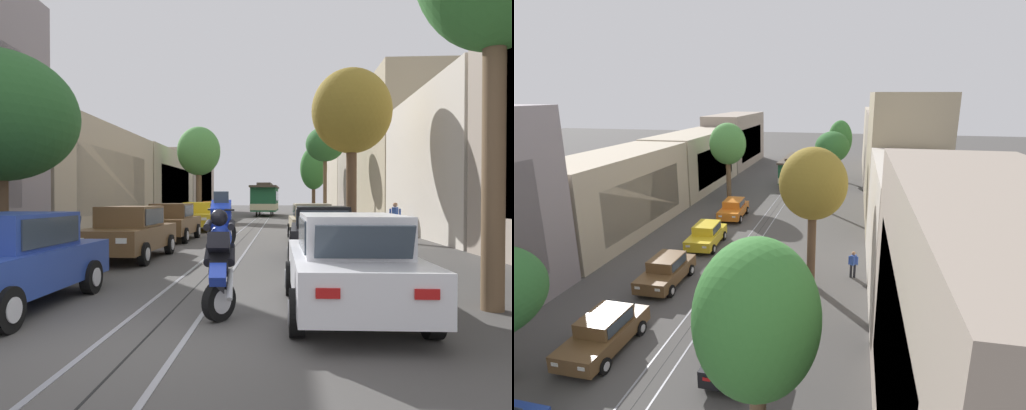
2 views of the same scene
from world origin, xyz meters
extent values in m
plane|color=#4C4947|center=(0.00, 25.18, 0.00)|extent=(160.00, 160.00, 0.00)
cube|color=gray|center=(-0.53, 29.47, 0.01)|extent=(0.08, 70.94, 0.01)
cube|color=gray|center=(0.53, 29.47, 0.01)|extent=(0.08, 70.94, 0.01)
cube|color=black|center=(0.00, 29.47, 0.00)|extent=(0.03, 70.94, 0.01)
cube|color=#BCAD93|center=(-10.48, 21.60, 3.03)|extent=(4.96, 15.44, 6.07)
cube|color=#2D3842|center=(-8.02, 21.60, 2.73)|extent=(0.04, 11.02, 3.64)
cube|color=#BCAD93|center=(-10.53, 37.34, 3.07)|extent=(5.07, 15.44, 6.15)
cube|color=#2D3842|center=(-8.02, 37.34, 2.77)|extent=(0.04, 11.02, 3.69)
cube|color=gray|center=(-10.45, 53.08, 3.69)|extent=(4.91, 15.44, 7.38)
cube|color=#2D3842|center=(-8.02, 53.08, 3.32)|extent=(0.04, 11.02, 4.43)
cube|color=gray|center=(10.21, 4.29, 4.19)|extent=(4.42, 12.29, 8.38)
cube|color=#2D3842|center=(8.02, 4.29, 3.77)|extent=(0.04, 8.81, 5.03)
cube|color=beige|center=(10.36, 16.88, 3.40)|extent=(4.72, 12.29, 6.80)
cube|color=#2D3842|center=(8.02, 16.88, 3.06)|extent=(0.04, 8.81, 4.08)
cube|color=tan|center=(10.65, 29.47, 5.20)|extent=(5.30, 12.29, 10.39)
cube|color=#2D3842|center=(8.02, 29.47, 4.68)|extent=(0.04, 8.81, 6.24)
cube|color=gray|center=(10.45, 42.06, 4.14)|extent=(4.90, 12.29, 8.27)
cube|color=#2D3842|center=(8.02, 42.06, 3.72)|extent=(0.04, 8.81, 4.96)
cube|color=#BCAD93|center=(10.28, 54.65, 4.13)|extent=(4.55, 12.29, 8.27)
cube|color=#2D3842|center=(8.02, 54.65, 3.72)|extent=(0.04, 8.81, 4.96)
cube|color=#B21414|center=(-2.17, 3.82, 0.75)|extent=(0.28, 0.05, 0.12)
cube|color=brown|center=(-2.80, 7.99, 0.65)|extent=(1.88, 4.33, 0.66)
cube|color=brown|center=(-2.79, 8.14, 1.28)|extent=(1.51, 2.09, 0.60)
cube|color=#2D3842|center=(-2.81, 7.31, 1.26)|extent=(1.34, 0.25, 0.47)
cube|color=#2D3842|center=(-2.77, 9.33, 1.26)|extent=(1.30, 0.22, 0.45)
cube|color=#2D3842|center=(-2.05, 8.13, 1.28)|extent=(0.06, 1.81, 0.47)
cube|color=#2D3842|center=(-3.54, 8.16, 1.28)|extent=(0.06, 1.81, 0.47)
cube|color=white|center=(-2.28, 5.82, 0.75)|extent=(0.28, 0.05, 0.14)
cube|color=#B21414|center=(-2.20, 10.14, 0.75)|extent=(0.28, 0.05, 0.12)
cube|color=white|center=(-3.39, 5.84, 0.75)|extent=(0.28, 0.05, 0.14)
cube|color=#B21414|center=(-3.31, 10.16, 0.75)|extent=(0.28, 0.05, 0.12)
cylinder|color=black|center=(-1.94, 6.65, 0.32)|extent=(0.21, 0.64, 0.64)
cylinder|color=silver|center=(-1.83, 6.64, 0.32)|extent=(0.03, 0.35, 0.35)
cylinder|color=black|center=(-3.70, 6.68, 0.32)|extent=(0.21, 0.64, 0.64)
cylinder|color=silver|center=(-3.81, 6.68, 0.32)|extent=(0.03, 0.35, 0.35)
cylinder|color=black|center=(-1.89, 9.31, 0.32)|extent=(0.21, 0.64, 0.64)
cylinder|color=silver|center=(-1.78, 9.31, 0.32)|extent=(0.03, 0.35, 0.35)
cylinder|color=black|center=(-3.65, 9.34, 0.32)|extent=(0.21, 0.64, 0.64)
cylinder|color=silver|center=(-3.76, 9.35, 0.32)|extent=(0.03, 0.35, 0.35)
cube|color=brown|center=(-2.99, 14.16, 0.65)|extent=(1.80, 4.30, 0.66)
cube|color=brown|center=(-2.99, 14.31, 1.28)|extent=(1.48, 2.07, 0.60)
cube|color=#2D3842|center=(-2.99, 13.48, 1.26)|extent=(1.33, 0.22, 0.47)
cube|color=#2D3842|center=(-2.99, 15.50, 1.26)|extent=(1.30, 0.20, 0.45)
cube|color=#2D3842|center=(-2.25, 14.31, 1.28)|extent=(0.03, 1.81, 0.47)
cube|color=#2D3842|center=(-3.74, 14.31, 1.28)|extent=(0.03, 1.81, 0.47)
cube|color=white|center=(-2.43, 12.00, 0.75)|extent=(0.28, 0.04, 0.14)
cube|color=#B21414|center=(-2.44, 16.32, 0.75)|extent=(0.28, 0.04, 0.12)
cube|color=white|center=(-3.55, 12.00, 0.75)|extent=(0.28, 0.04, 0.14)
cube|color=#B21414|center=(-3.55, 16.32, 0.75)|extent=(0.28, 0.04, 0.12)
cylinder|color=black|center=(-2.11, 12.83, 0.32)|extent=(0.20, 0.64, 0.64)
cylinder|color=silver|center=(-2.00, 12.83, 0.32)|extent=(0.02, 0.35, 0.35)
cylinder|color=black|center=(-3.87, 12.83, 0.32)|extent=(0.20, 0.64, 0.64)
cylinder|color=silver|center=(-3.98, 12.83, 0.32)|extent=(0.02, 0.35, 0.35)
cylinder|color=black|center=(-2.11, 15.50, 0.32)|extent=(0.20, 0.64, 0.64)
cylinder|color=silver|center=(-2.00, 15.50, 0.32)|extent=(0.02, 0.35, 0.35)
cylinder|color=black|center=(-3.87, 15.50, 0.32)|extent=(0.20, 0.64, 0.64)
cylinder|color=silver|center=(-3.98, 15.50, 0.32)|extent=(0.02, 0.35, 0.35)
cube|color=gold|center=(-2.89, 20.21, 0.65)|extent=(1.99, 4.38, 0.66)
cube|color=gold|center=(-2.90, 20.36, 1.28)|extent=(1.57, 2.13, 0.60)
cube|color=#2D3842|center=(-2.86, 19.52, 1.26)|extent=(1.34, 0.28, 0.47)
cube|color=#2D3842|center=(-2.95, 21.54, 1.26)|extent=(1.30, 0.26, 0.45)
cube|color=#2D3842|center=(-2.15, 20.39, 1.28)|extent=(0.11, 1.81, 0.47)
cube|color=#2D3842|center=(-3.65, 20.33, 1.28)|extent=(0.11, 1.81, 0.47)
cube|color=white|center=(-2.24, 18.08, 0.75)|extent=(0.28, 0.05, 0.14)
cube|color=#B21414|center=(-2.43, 22.39, 0.75)|extent=(0.28, 0.05, 0.12)
cube|color=white|center=(-3.35, 18.03, 0.75)|extent=(0.28, 0.05, 0.14)
cube|color=#B21414|center=(-3.55, 22.34, 0.75)|extent=(0.28, 0.05, 0.12)
cylinder|color=black|center=(-1.95, 18.92, 0.32)|extent=(0.23, 0.65, 0.64)
cylinder|color=silver|center=(-1.84, 18.92, 0.32)|extent=(0.04, 0.35, 0.35)
cylinder|color=black|center=(-3.71, 18.84, 0.32)|extent=(0.23, 0.65, 0.64)
cylinder|color=silver|center=(-3.82, 18.84, 0.32)|extent=(0.04, 0.35, 0.35)
cylinder|color=black|center=(-2.07, 21.58, 0.32)|extent=(0.23, 0.65, 0.64)
cylinder|color=silver|center=(-1.96, 21.59, 0.32)|extent=(0.04, 0.35, 0.35)
cylinder|color=black|center=(-3.83, 21.50, 0.32)|extent=(0.23, 0.65, 0.64)
cylinder|color=silver|center=(-3.94, 21.50, 0.32)|extent=(0.04, 0.35, 0.35)
cube|color=orange|center=(-2.98, 26.98, 0.65)|extent=(2.01, 4.38, 0.66)
cube|color=orange|center=(-2.99, 27.13, 1.28)|extent=(1.58, 2.13, 0.60)
cube|color=#2D3842|center=(-2.94, 26.29, 1.26)|extent=(1.34, 0.29, 0.47)
cube|color=#2D3842|center=(-3.04, 28.31, 1.26)|extent=(1.30, 0.26, 0.45)
cube|color=#2D3842|center=(-2.24, 27.17, 1.28)|extent=(0.12, 1.81, 0.47)
cube|color=#2D3842|center=(-3.73, 27.09, 1.28)|extent=(0.12, 1.81, 0.47)
cube|color=white|center=(-2.31, 24.85, 0.75)|extent=(0.28, 0.05, 0.14)
cube|color=#B21414|center=(-2.53, 29.16, 0.75)|extent=(0.28, 0.05, 0.12)
cube|color=white|center=(-3.43, 24.79, 0.75)|extent=(0.28, 0.05, 0.14)
cube|color=#B21414|center=(-3.64, 29.11, 0.75)|extent=(0.28, 0.05, 0.12)
cylinder|color=black|center=(-2.03, 25.69, 0.32)|extent=(0.23, 0.65, 0.64)
cylinder|color=silver|center=(-1.92, 25.70, 0.32)|extent=(0.04, 0.35, 0.35)
cylinder|color=black|center=(-3.79, 25.60, 0.32)|extent=(0.23, 0.65, 0.64)
cylinder|color=silver|center=(-3.90, 25.60, 0.32)|extent=(0.04, 0.35, 0.35)
cylinder|color=black|center=(-2.16, 28.35, 0.32)|extent=(0.23, 0.65, 0.64)
cylinder|color=silver|center=(-2.06, 28.36, 0.32)|extent=(0.04, 0.35, 0.35)
cylinder|color=black|center=(-3.92, 28.27, 0.32)|extent=(0.23, 0.65, 0.64)
cylinder|color=silver|center=(-4.03, 28.26, 0.32)|extent=(0.04, 0.35, 0.35)
cube|color=black|center=(2.95, 8.38, 0.65)|extent=(1.92, 4.35, 0.66)
cube|color=black|center=(2.95, 8.23, 1.28)|extent=(1.53, 2.10, 0.60)
cube|color=#2D3842|center=(2.97, 9.06, 1.26)|extent=(1.34, 0.26, 0.47)
cube|color=#2D3842|center=(2.92, 7.04, 1.26)|extent=(1.30, 0.23, 0.45)
cube|color=#2D3842|center=(2.20, 8.25, 1.28)|extent=(0.08, 1.81, 0.47)
cube|color=#2D3842|center=(3.70, 8.21, 1.28)|extent=(0.08, 1.81, 0.47)
cube|color=white|center=(2.45, 10.55, 0.75)|extent=(0.28, 0.05, 0.14)
cube|color=#B21414|center=(2.33, 6.23, 0.75)|extent=(0.28, 0.05, 0.12)
cube|color=white|center=(3.57, 10.52, 0.75)|extent=(0.28, 0.05, 0.14)
cube|color=#B21414|center=(3.45, 6.20, 0.75)|extent=(0.28, 0.05, 0.12)
cylinder|color=black|center=(2.11, 9.73, 0.32)|extent=(0.22, 0.65, 0.64)
cylinder|color=silver|center=(2.00, 9.74, 0.32)|extent=(0.03, 0.35, 0.35)
cylinder|color=black|center=(3.87, 9.68, 0.32)|extent=(0.22, 0.65, 0.64)
cylinder|color=silver|center=(3.98, 9.68, 0.32)|extent=(0.03, 0.35, 0.35)
cylinder|color=black|center=(2.04, 7.07, 0.32)|extent=(0.22, 0.65, 0.64)
cylinder|color=silver|center=(1.93, 7.07, 0.32)|extent=(0.03, 0.35, 0.35)
cylinder|color=black|center=(3.80, 7.02, 0.32)|extent=(0.22, 0.65, 0.64)
cylinder|color=silver|center=(3.91, 7.02, 0.32)|extent=(0.03, 0.35, 0.35)
cube|color=#C1B28E|center=(3.02, 14.77, 0.65)|extent=(1.90, 4.34, 0.66)
cube|color=#C1B28E|center=(3.02, 14.62, 1.28)|extent=(1.52, 2.10, 0.60)
cube|color=#2D3842|center=(3.00, 15.46, 1.26)|extent=(1.34, 0.25, 0.47)
cube|color=#2D3842|center=(3.05, 13.44, 1.26)|extent=(1.30, 0.23, 0.45)
cube|color=#2D3842|center=(2.28, 14.61, 1.28)|extent=(0.07, 1.81, 0.47)
cube|color=#2D3842|center=(3.77, 14.64, 1.28)|extent=(0.07, 1.81, 0.47)
cube|color=white|center=(2.41, 16.92, 0.75)|extent=(0.28, 0.05, 0.14)
cube|color=#B21414|center=(2.51, 12.60, 0.75)|extent=(0.28, 0.05, 0.12)
cube|color=white|center=(3.53, 16.95, 0.75)|extent=(0.28, 0.05, 0.14)
cube|color=#B21414|center=(3.63, 12.63, 0.75)|extent=(0.28, 0.05, 0.12)
cylinder|color=black|center=(2.11, 16.09, 0.32)|extent=(0.21, 0.64, 0.64)
cylinder|color=silver|center=(2.00, 16.08, 0.32)|extent=(0.03, 0.35, 0.35)
cylinder|color=black|center=(3.87, 16.13, 0.32)|extent=(0.21, 0.64, 0.64)
cylinder|color=silver|center=(3.98, 16.13, 0.32)|extent=(0.03, 0.35, 0.35)
cylinder|color=black|center=(2.17, 13.42, 0.32)|extent=(0.21, 0.64, 0.64)
cylinder|color=silver|center=(2.06, 13.42, 0.32)|extent=(0.03, 0.35, 0.35)
cylinder|color=black|center=(3.93, 13.46, 0.32)|extent=(0.21, 0.64, 0.64)
cylinder|color=silver|center=(4.04, 13.46, 0.32)|extent=(0.03, 0.35, 0.35)
cylinder|color=brown|center=(-5.06, 32.37, 2.32)|extent=(0.46, 0.46, 4.64)
ellipsoid|color=#4C8E42|center=(-5.06, 32.37, 5.63)|extent=(3.53, 3.22, 3.97)
ellipsoid|color=#387A33|center=(5.21, 2.04, 5.94)|extent=(2.62, 2.69, 3.41)
cylinder|color=brown|center=(4.89, 15.73, 2.40)|extent=(0.47, 0.47, 4.80)
ellipsoid|color=olive|center=(4.89, 15.73, 5.76)|extent=(3.61, 2.92, 3.85)
cylinder|color=brown|center=(4.98, 30.11, 2.61)|extent=(0.29, 0.29, 5.22)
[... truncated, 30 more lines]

